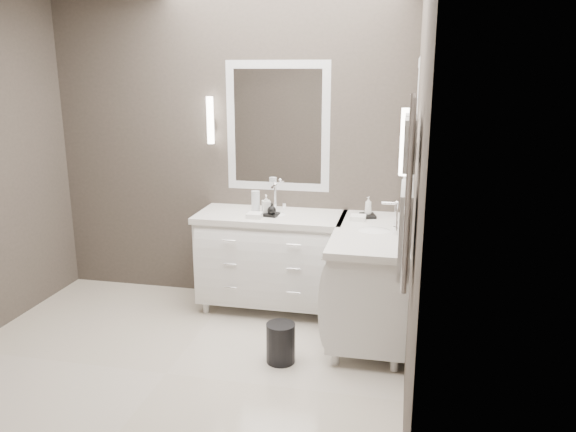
% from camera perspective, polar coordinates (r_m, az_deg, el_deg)
% --- Properties ---
extents(floor, '(3.20, 3.00, 0.01)m').
position_cam_1_polar(floor, '(4.08, -12.29, -15.43)').
color(floor, beige).
rests_on(floor, ground).
extents(wall_back, '(3.20, 0.01, 2.70)m').
position_cam_1_polar(wall_back, '(4.99, -6.08, 6.84)').
color(wall_back, '#423B35').
rests_on(wall_back, floor).
extents(wall_right, '(0.01, 3.00, 2.70)m').
position_cam_1_polar(wall_right, '(3.27, 12.95, 2.46)').
color(wall_right, '#423B35').
rests_on(wall_right, floor).
extents(vanity_back, '(1.24, 0.59, 0.97)m').
position_cam_1_polar(vanity_back, '(4.81, -1.71, -3.99)').
color(vanity_back, white).
rests_on(vanity_back, floor).
extents(vanity_right, '(0.59, 1.24, 0.97)m').
position_cam_1_polar(vanity_right, '(4.38, 8.51, -6.03)').
color(vanity_right, white).
rests_on(vanity_right, floor).
extents(mirror_back, '(0.90, 0.02, 1.10)m').
position_cam_1_polar(mirror_back, '(4.84, -1.06, 9.05)').
color(mirror_back, white).
rests_on(mirror_back, wall_back).
extents(mirror_right, '(0.02, 0.90, 1.10)m').
position_cam_1_polar(mirror_right, '(4.03, 12.76, 7.59)').
color(mirror_right, white).
rests_on(mirror_right, wall_right).
extents(sconce_back, '(0.06, 0.06, 0.40)m').
position_cam_1_polar(sconce_back, '(4.93, -7.90, 9.53)').
color(sconce_back, white).
rests_on(sconce_back, wall_back).
extents(sconce_right, '(0.06, 0.06, 0.40)m').
position_cam_1_polar(sconce_right, '(3.45, 11.80, 7.23)').
color(sconce_right, white).
rests_on(sconce_right, wall_right).
extents(towel_bar_corner, '(0.03, 0.22, 0.30)m').
position_cam_1_polar(towel_bar_corner, '(4.65, 11.77, 3.12)').
color(towel_bar_corner, white).
rests_on(towel_bar_corner, wall_right).
extents(towel_ladder, '(0.06, 0.58, 0.90)m').
position_cam_1_polar(towel_ladder, '(2.87, 11.98, 1.71)').
color(towel_ladder, white).
rests_on(towel_ladder, wall_right).
extents(waste_bin, '(0.26, 0.26, 0.29)m').
position_cam_1_polar(waste_bin, '(4.07, -0.75, -12.76)').
color(waste_bin, black).
rests_on(waste_bin, floor).
extents(amenity_tray_back, '(0.17, 0.14, 0.02)m').
position_cam_1_polar(amenity_tray_back, '(4.64, -1.93, 0.18)').
color(amenity_tray_back, black).
rests_on(amenity_tray_back, vanity_back).
extents(amenity_tray_right, '(0.15, 0.18, 0.02)m').
position_cam_1_polar(amenity_tray_right, '(4.64, 8.12, 0.04)').
color(amenity_tray_right, black).
rests_on(amenity_tray_right, vanity_right).
extents(water_bottle, '(0.07, 0.07, 0.20)m').
position_cam_1_polar(water_bottle, '(4.66, -3.31, 1.35)').
color(water_bottle, silver).
rests_on(water_bottle, vanity_back).
extents(soap_bottle_a, '(0.09, 0.09, 0.15)m').
position_cam_1_polar(soap_bottle_a, '(4.65, -2.23, 1.27)').
color(soap_bottle_a, white).
rests_on(soap_bottle_a, amenity_tray_back).
extents(soap_bottle_b, '(0.09, 0.09, 0.09)m').
position_cam_1_polar(soap_bottle_b, '(4.59, -1.66, 0.77)').
color(soap_bottle_b, black).
rests_on(soap_bottle_b, amenity_tray_back).
extents(soap_bottle_c, '(0.08, 0.08, 0.15)m').
position_cam_1_polar(soap_bottle_c, '(4.62, 8.15, 1.06)').
color(soap_bottle_c, white).
rests_on(soap_bottle_c, amenity_tray_right).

